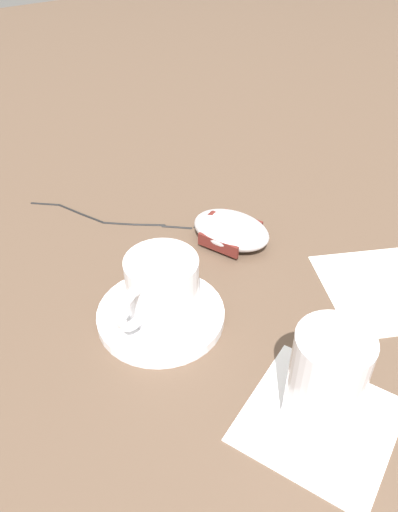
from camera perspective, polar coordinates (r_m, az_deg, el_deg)
The scene contains 8 objects.
ground_plane at distance 0.53m, azimuth 8.43°, elevation -6.31°, with size 3.00×3.00×0.00m, color brown.
saucer at distance 0.52m, azimuth -4.37°, elevation -6.75°, with size 0.13×0.13×0.01m, color white.
coffee_cup at distance 0.49m, azimuth -4.40°, elevation -3.58°, with size 0.10×0.07×0.06m.
computer_mouse at distance 0.61m, azimuth 3.67°, elevation 3.00°, with size 0.10×0.12×0.03m.
mouse_cable at distance 0.67m, azimuth -10.34°, elevation 4.43°, with size 0.16×0.18×0.00m.
napkin_under_glass at distance 0.46m, azimuth 13.55°, elevation -17.77°, with size 0.12×0.12×0.00m, color white.
drinking_glass at distance 0.42m, azimuth 14.31°, elevation -13.65°, with size 0.06×0.06×0.10m, color silver.
napkin_spare at distance 0.59m, azimuth 20.61°, elevation -3.49°, with size 0.13×0.13×0.00m, color silver.
Camera 1 is at (-0.28, -0.26, 0.38)m, focal length 35.00 mm.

